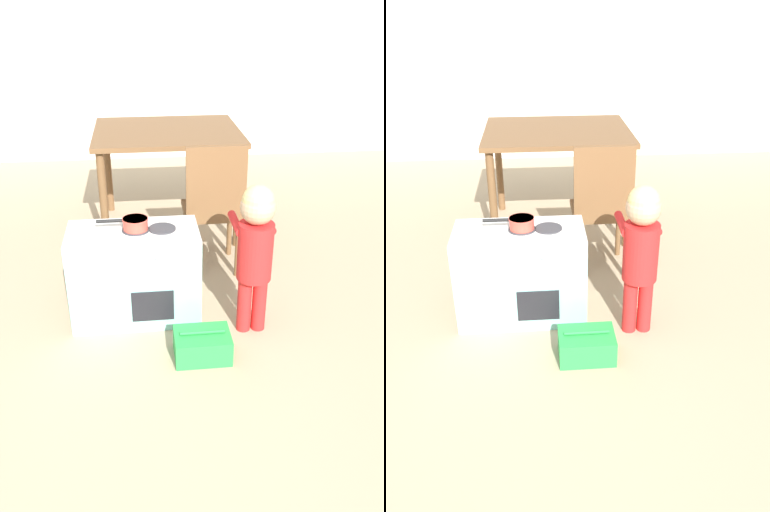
% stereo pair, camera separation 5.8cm
% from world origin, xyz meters
% --- Properties ---
extents(ground_plane, '(16.00, 16.00, 0.00)m').
position_xyz_m(ground_plane, '(0.00, 0.00, 0.00)').
color(ground_plane, tan).
extents(wall_back, '(10.00, 0.06, 2.60)m').
position_xyz_m(wall_back, '(0.00, 4.21, 1.30)').
color(wall_back, silver).
rests_on(wall_back, ground_plane).
extents(play_kitchen, '(0.71, 0.37, 0.55)m').
position_xyz_m(play_kitchen, '(-0.14, 1.06, 0.27)').
color(play_kitchen, '#8CD1CC').
rests_on(play_kitchen, ground_plane).
extents(toy_pot, '(0.27, 0.14, 0.06)m').
position_xyz_m(toy_pot, '(-0.13, 1.06, 0.58)').
color(toy_pot, '#E04C3D').
rests_on(toy_pot, play_kitchen).
extents(child_figure, '(0.21, 0.34, 0.85)m').
position_xyz_m(child_figure, '(0.48, 0.86, 0.54)').
color(child_figure, red).
rests_on(child_figure, ground_plane).
extents(toy_basket, '(0.29, 0.20, 0.16)m').
position_xyz_m(toy_basket, '(0.19, 0.64, 0.07)').
color(toy_basket, green).
rests_on(toy_basket, ground_plane).
extents(dining_table, '(1.07, 0.91, 0.78)m').
position_xyz_m(dining_table, '(0.13, 2.29, 0.67)').
color(dining_table, brown).
rests_on(dining_table, ground_plane).
extents(dining_chair_near, '(0.37, 0.37, 0.88)m').
position_xyz_m(dining_chair_near, '(0.37, 1.53, 0.46)').
color(dining_chair_near, brown).
rests_on(dining_chair_near, ground_plane).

